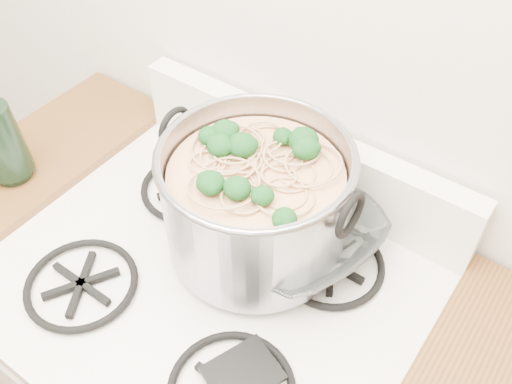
# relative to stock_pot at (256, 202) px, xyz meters

# --- Properties ---
(counter_left) EXTENTS (0.25, 0.65, 0.92)m
(counter_left) POSITION_rel_stock_pot_xyz_m (-0.54, -0.11, -0.57)
(counter_left) COLOR silver
(counter_left) RESTS_ON ground
(stock_pot) EXTENTS (0.37, 0.34, 0.23)m
(stock_pot) POSITION_rel_stock_pot_xyz_m (0.00, 0.00, 0.00)
(stock_pot) COLOR gray
(stock_pot) RESTS_ON gas_range
(spatula) EXTENTS (0.38, 0.39, 0.02)m
(spatula) POSITION_rel_stock_pot_xyz_m (0.14, -0.23, -0.10)
(spatula) COLOR black
(spatula) RESTS_ON gas_range
(glass_bowl) EXTENTS (0.14, 0.14, 0.03)m
(glass_bowl) POSITION_rel_stock_pot_xyz_m (0.06, 0.04, -0.09)
(glass_bowl) COLOR white
(glass_bowl) RESTS_ON gas_range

